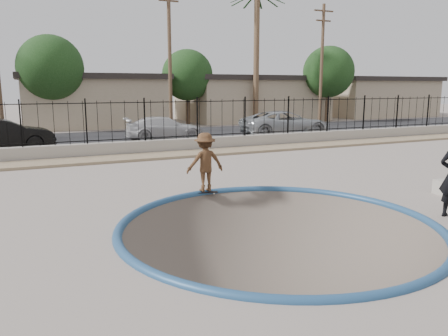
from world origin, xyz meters
TOP-DOWN VIEW (x-y plane):
  - ground at (0.00, 12.00)m, footprint 120.00×120.00m
  - bowl_pit at (0.00, -1.00)m, footprint 6.84×6.84m
  - coping_ring at (0.00, -1.00)m, footprint 7.04×7.04m
  - rock_strip at (0.00, 9.20)m, footprint 42.00×1.60m
  - retaining_wall at (0.00, 10.30)m, footprint 42.00×0.45m
  - fence at (0.00, 10.30)m, footprint 40.00×0.04m
  - street at (0.00, 17.00)m, footprint 90.00×8.00m
  - house_center at (0.00, 26.50)m, footprint 10.60×8.60m
  - house_east at (14.00, 26.50)m, footprint 12.60×8.60m
  - house_east_far at (28.00, 26.50)m, footprint 11.60×8.60m
  - palm_right at (12.00, 22.00)m, footprint 2.30×2.30m
  - utility_pole_mid at (4.00, 19.00)m, footprint 1.70×0.24m
  - utility_pole_right at (16.00, 19.00)m, footprint 1.70×0.24m
  - street_tree_left at (-3.00, 23.00)m, footprint 4.32×4.32m
  - street_tree_mid at (7.00, 24.00)m, footprint 3.96×3.96m
  - street_tree_right at (19.00, 22.00)m, footprint 4.32×4.32m
  - skater at (-0.36, 2.31)m, footprint 1.09×0.66m
  - skateboard at (-0.36, 2.31)m, footprint 0.73×0.36m
  - car_b at (-5.84, 13.89)m, footprint 4.64×2.01m
  - car_c at (2.32, 15.00)m, footprint 4.56×2.23m
  - car_d at (9.47, 13.67)m, footprint 5.57×2.88m

SIDE VIEW (x-z plane):
  - ground at x=0.00m, z-range -2.20..0.00m
  - bowl_pit at x=0.00m, z-range -0.90..0.90m
  - coping_ring at x=0.00m, z-range -0.10..0.10m
  - street at x=0.00m, z-range 0.00..0.04m
  - skateboard at x=-0.36m, z-range 0.02..0.08m
  - rock_strip at x=0.00m, z-range 0.00..0.11m
  - retaining_wall at x=0.00m, z-range 0.00..0.60m
  - car_c at x=2.32m, z-range 0.04..1.31m
  - car_b at x=-5.84m, z-range 0.04..1.52m
  - car_d at x=9.47m, z-range 0.04..1.54m
  - skater at x=-0.36m, z-range 0.00..1.64m
  - fence at x=0.00m, z-range 0.60..2.40m
  - house_east at x=14.00m, z-range 0.02..3.92m
  - house_east_far at x=28.00m, z-range 0.02..3.92m
  - house_center at x=0.00m, z-range 0.02..3.92m
  - street_tree_mid at x=7.00m, z-range 0.92..6.75m
  - street_tree_left at x=-3.00m, z-range 1.01..7.37m
  - street_tree_right at x=19.00m, z-range 1.01..7.37m
  - utility_pole_right at x=16.00m, z-range 0.20..9.20m
  - utility_pole_mid at x=4.00m, z-range 0.21..9.71m
  - palm_right at x=12.00m, z-range 2.18..12.48m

